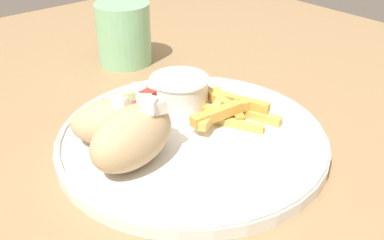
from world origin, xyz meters
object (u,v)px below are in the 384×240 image
Objects in this scene: sauce_ramekin at (179,90)px; water_glass at (124,36)px; fries_pile at (226,109)px; pita_sandwich_near at (133,135)px; pita_sandwich_far at (116,119)px; plate at (192,138)px.

water_glass is (0.05, 0.20, 0.01)m from sauce_ramekin.
pita_sandwich_near is at bearing -177.56° from fries_pile.
pita_sandwich_near is at bearing -150.74° from sauce_ramekin.
water_glass is (0.02, 0.26, 0.02)m from fries_pile.
pita_sandwich_far is 0.14m from fries_pile.
plate is at bearing -6.84° from pita_sandwich_far.
plate is at bearing -107.02° from water_glass.
water_glass is at bearing 72.98° from plate.
pita_sandwich_far is at bearing 61.65° from pita_sandwich_near.
water_glass is (0.08, 0.26, 0.03)m from plate.
fries_pile is 0.06m from sauce_ramekin.
plate is 0.09m from pita_sandwich_far.
plate is at bearing -16.32° from pita_sandwich_near.
pita_sandwich_near is 0.05m from pita_sandwich_far.
pita_sandwich_near is 0.31m from water_glass.
plate is 2.50× the size of fries_pile.
pita_sandwich_near reaches higher than fries_pile.
plate is 0.09m from pita_sandwich_near.
pita_sandwich_near reaches higher than pita_sandwich_far.
pita_sandwich_far reaches higher than sauce_ramekin.
fries_pile is (0.06, 0.01, 0.02)m from plate.
pita_sandwich_far is 0.95× the size of fries_pile.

